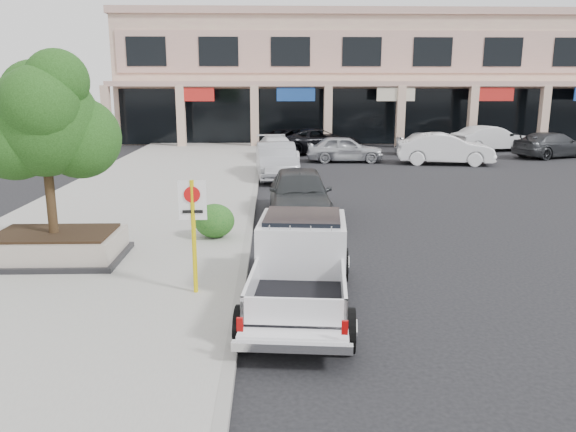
# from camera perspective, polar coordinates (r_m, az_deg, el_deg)

# --- Properties ---
(ground) EXTENTS (120.00, 120.00, 0.00)m
(ground) POSITION_cam_1_polar(r_m,az_deg,el_deg) (12.52, 2.48, -6.66)
(ground) COLOR black
(ground) RESTS_ON ground
(sidewalk) EXTENTS (8.00, 52.00, 0.15)m
(sidewalk) POSITION_cam_1_polar(r_m,az_deg,el_deg) (18.80, -15.86, -0.14)
(sidewalk) COLOR gray
(sidewalk) RESTS_ON ground
(curb) EXTENTS (0.20, 52.00, 0.15)m
(curb) POSITION_cam_1_polar(r_m,az_deg,el_deg) (18.24, -3.74, -0.06)
(curb) COLOR gray
(curb) RESTS_ON ground
(strip_mall) EXTENTS (40.55, 12.43, 9.50)m
(strip_mall) POSITION_cam_1_polar(r_m,az_deg,el_deg) (46.53, 9.57, 13.66)
(strip_mall) COLOR tan
(strip_mall) RESTS_ON ground
(planter) EXTENTS (3.20, 2.20, 0.68)m
(planter) POSITION_cam_1_polar(r_m,az_deg,el_deg) (14.56, -22.55, -2.87)
(planter) COLOR black
(planter) RESTS_ON sidewalk
(planter_tree) EXTENTS (2.90, 2.55, 4.00)m
(planter_tree) POSITION_cam_1_polar(r_m,az_deg,el_deg) (14.18, -22.88, 8.79)
(planter_tree) COLOR #301F12
(planter_tree) RESTS_ON planter
(no_parking_sign) EXTENTS (0.55, 0.09, 2.30)m
(no_parking_sign) POSITION_cam_1_polar(r_m,az_deg,el_deg) (11.21, -9.61, -0.51)
(no_parking_sign) COLOR yellow
(no_parking_sign) RESTS_ON sidewalk
(hedge) EXTENTS (1.10, 0.99, 0.93)m
(hedge) POSITION_cam_1_polar(r_m,az_deg,el_deg) (15.48, -7.48, -0.49)
(hedge) COLOR #144816
(hedge) RESTS_ON sidewalk
(pickup_truck) EXTENTS (2.47, 5.45, 1.66)m
(pickup_truck) POSITION_cam_1_polar(r_m,az_deg,el_deg) (10.80, 1.25, -5.28)
(pickup_truck) COLOR white
(pickup_truck) RESTS_ON ground
(curb_car_a) EXTENTS (1.97, 4.86, 1.65)m
(curb_car_a) POSITION_cam_1_polar(r_m,az_deg,el_deg) (18.12, 1.19, 2.31)
(curb_car_a) COLOR #292C2E
(curb_car_a) RESTS_ON ground
(curb_car_b) EXTENTS (2.04, 5.03, 1.62)m
(curb_car_b) POSITION_cam_1_polar(r_m,az_deg,el_deg) (26.10, -1.18, 5.64)
(curb_car_b) COLOR #A1A2A9
(curb_car_b) RESTS_ON ground
(curb_car_c) EXTENTS (2.60, 5.04, 1.40)m
(curb_car_c) POSITION_cam_1_polar(r_m,az_deg,el_deg) (31.76, -1.16, 6.79)
(curb_car_c) COLOR white
(curb_car_c) RESTS_ON ground
(curb_car_d) EXTENTS (2.77, 5.23, 1.40)m
(curb_car_d) POSITION_cam_1_polar(r_m,az_deg,el_deg) (36.82, -0.37, 7.69)
(curb_car_d) COLOR black
(curb_car_d) RESTS_ON ground
(lot_car_a) EXTENTS (4.36, 1.87, 1.47)m
(lot_car_a) POSITION_cam_1_polar(r_m,az_deg,el_deg) (31.84, 5.79, 6.81)
(lot_car_a) COLOR #AEB0B6
(lot_car_a) RESTS_ON ground
(lot_car_b) EXTENTS (5.32, 2.61, 1.68)m
(lot_car_b) POSITION_cam_1_polar(r_m,az_deg,el_deg) (31.86, 15.68, 6.58)
(lot_car_b) COLOR white
(lot_car_b) RESTS_ON ground
(lot_car_c) EXTENTS (5.54, 3.83, 1.49)m
(lot_car_c) POSITION_cam_1_polar(r_m,az_deg,el_deg) (37.17, 25.28, 6.55)
(lot_car_c) COLOR #292B2E
(lot_car_c) RESTS_ON ground
(lot_car_d) EXTENTS (6.28, 4.53, 1.59)m
(lot_car_d) POSITION_cam_1_polar(r_m,az_deg,el_deg) (35.73, 2.96, 7.65)
(lot_car_d) COLOR black
(lot_car_d) RESTS_ON ground
(lot_car_e) EXTENTS (4.69, 3.01, 1.49)m
(lot_car_e) POSITION_cam_1_polar(r_m,az_deg,el_deg) (35.77, 14.38, 7.18)
(lot_car_e) COLOR #9DA0A5
(lot_car_e) RESTS_ON ground
(lot_car_f) EXTENTS (5.21, 2.87, 1.63)m
(lot_car_f) POSITION_cam_1_polar(r_m,az_deg,el_deg) (39.18, 19.86, 7.41)
(lot_car_f) COLOR silver
(lot_car_f) RESTS_ON ground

